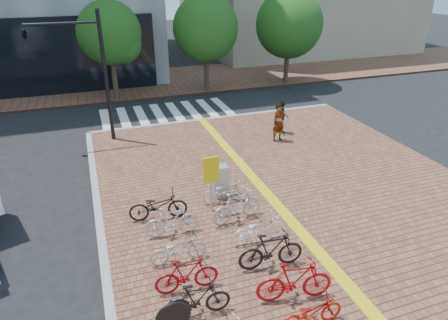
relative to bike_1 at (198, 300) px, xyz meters
name	(u,v)px	position (x,y,z in m)	size (l,w,h in m)	color
ground	(254,268)	(2.00, 1.22, -0.63)	(120.00, 120.00, 0.00)	black
kerb_north	(219,118)	(5.00, 13.22, -0.56)	(14.00, 0.25, 0.15)	gray
far_sidewalk	(140,84)	(2.00, 22.22, -0.56)	(70.00, 8.00, 0.15)	brown
crosswalk	(167,113)	(2.50, 15.22, -0.63)	(7.50, 4.00, 0.01)	silver
street_trees	(221,29)	(7.04, 18.67, 3.47)	(16.20, 4.60, 6.35)	#38281E
bike_1	(198,300)	(0.00, 0.00, 0.00)	(0.45, 1.60, 0.96)	black
bike_2	(187,275)	(-0.04, 0.89, 0.02)	(0.47, 1.66, 1.00)	#A50B16
bike_3	(178,249)	(0.02, 2.06, -0.05)	(0.57, 1.62, 0.85)	silver
bike_4	(172,221)	(0.13, 3.36, 0.03)	(0.48, 1.71, 1.03)	silver
bike_5	(158,206)	(-0.10, 4.37, 0.02)	(0.67, 1.91, 1.00)	black
bike_6	(311,313)	(2.36, -1.20, -0.06)	(0.56, 1.62, 0.85)	red
bike_7	(295,281)	(2.40, -0.30, 0.10)	(0.55, 1.94, 1.17)	red
bike_8	(271,250)	(2.38, 0.98, 0.08)	(0.53, 1.86, 1.12)	black
bike_9	(259,229)	(2.54, 2.15, -0.03)	(0.60, 1.73, 0.91)	white
bike_10	(237,206)	(2.32, 3.42, 0.07)	(0.52, 1.84, 1.11)	silver
bike_11	(225,191)	(2.33, 4.64, -0.04)	(0.58, 1.67, 0.88)	silver
pedestrian_a	(279,122)	(6.63, 9.11, 0.45)	(0.68, 0.44, 1.85)	gray
pedestrian_b	(282,118)	(7.21, 9.94, 0.33)	(0.78, 0.61, 1.61)	#4A525E
utility_box	(220,181)	(2.31, 5.09, 0.12)	(0.55, 0.40, 1.21)	silver
yellow_sign	(211,175)	(1.70, 4.21, 0.95)	(0.56, 0.15, 2.06)	#B7B7BC
traffic_light_pole	(70,55)	(-2.24, 11.96, 3.66)	(3.22, 1.24, 6.00)	black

